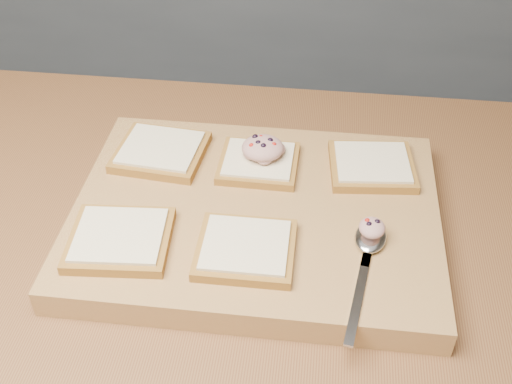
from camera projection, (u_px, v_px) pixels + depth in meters
back_counter at (306, 41)px, 2.25m from camera, size 3.60×0.62×0.94m
cutting_board at (256, 217)px, 0.89m from camera, size 0.50×0.38×0.04m
bread_far_left at (161, 151)px, 0.96m from camera, size 0.14×0.13×0.02m
bread_far_center at (259, 163)px, 0.94m from camera, size 0.12×0.11×0.02m
bread_far_right at (372, 166)px, 0.94m from camera, size 0.13×0.12×0.02m
bread_near_left at (120, 239)px, 0.82m from camera, size 0.14×0.13×0.02m
bread_near_center at (246, 249)px, 0.81m from camera, size 0.12×0.11×0.02m
tuna_salad_dollop at (263, 148)px, 0.93m from camera, size 0.06×0.06×0.03m
spoon at (369, 245)px, 0.82m from camera, size 0.06×0.20×0.01m
spoon_salad at (372, 227)px, 0.82m from camera, size 0.03×0.04×0.02m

